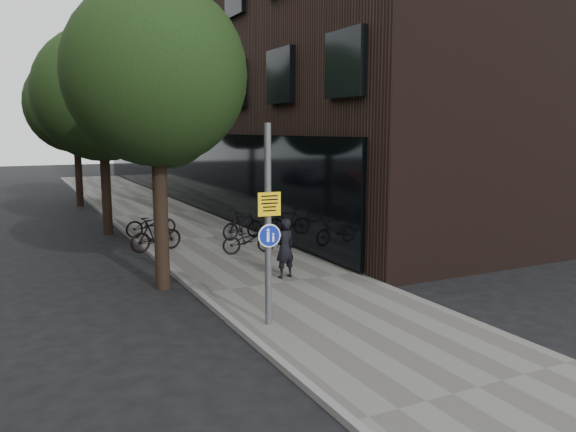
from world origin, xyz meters
TOP-DOWN VIEW (x-y plane):
  - ground at (0.00, 0.00)m, footprint 120.00×120.00m
  - sidewalk at (0.25, 10.00)m, footprint 4.50×60.00m
  - curb_edge at (-2.00, 10.00)m, footprint 0.15×60.00m
  - building_right_dark_brick at (8.50, 22.00)m, footprint 12.00×40.00m
  - street_tree_near at (-2.53, 4.64)m, footprint 4.40×4.40m
  - street_tree_mid at (-2.53, 13.14)m, footprint 5.00×5.00m
  - street_tree_far at (-2.53, 22.14)m, footprint 5.00×5.00m
  - signpost at (-1.43, 0.64)m, footprint 0.46×0.13m
  - pedestrian at (0.45, 3.72)m, footprint 0.64×0.48m
  - parked_bike_facade_near at (0.73, 6.86)m, footprint 1.77×0.82m
  - parked_bike_facade_far at (1.43, 9.10)m, footprint 1.73×0.81m
  - parked_bike_curb_near at (-1.38, 11.08)m, footprint 1.86×0.72m
  - parked_bike_curb_far at (-1.80, 8.52)m, footprint 1.79×0.79m

SIDE VIEW (x-z plane):
  - ground at x=0.00m, z-range 0.00..0.00m
  - sidewalk at x=0.25m, z-range 0.00..0.12m
  - curb_edge at x=-2.00m, z-range 0.00..0.13m
  - parked_bike_facade_near at x=0.73m, z-range 0.12..1.01m
  - parked_bike_curb_near at x=-1.38m, z-range 0.12..1.09m
  - parked_bike_facade_far at x=1.43m, z-range 0.12..1.13m
  - parked_bike_curb_far at x=-1.80m, z-range 0.12..1.16m
  - pedestrian at x=0.45m, z-range 0.12..1.70m
  - signpost at x=-1.43m, z-range 0.14..4.14m
  - street_tree_near at x=-2.53m, z-range 1.36..8.86m
  - street_tree_mid at x=-2.53m, z-range 1.21..9.01m
  - street_tree_far at x=-2.53m, z-range 1.21..9.01m
  - building_right_dark_brick at x=8.50m, z-range 0.00..18.00m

